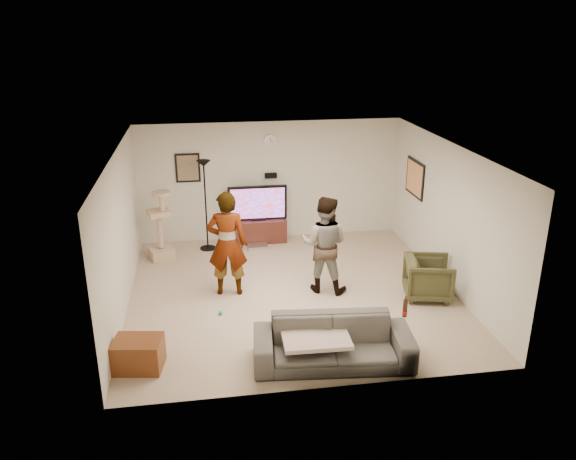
{
  "coord_description": "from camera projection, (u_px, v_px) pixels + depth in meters",
  "views": [
    {
      "loc": [
        -1.43,
        -8.69,
        4.41
      ],
      "look_at": [
        -0.03,
        0.2,
        1.08
      ],
      "focal_mm": 35.28,
      "sensor_mm": 36.0,
      "label": 1
    }
  ],
  "objects": [
    {
      "name": "throw_blanket",
      "position": [
        315.0,
        337.0,
        7.6
      ],
      "size": [
        0.92,
        0.73,
        0.06
      ],
      "primitive_type": "cube",
      "rotation": [
        0.0,
        0.0,
        -0.03
      ],
      "color": "beige",
      "rests_on": "sofa"
    },
    {
      "name": "wall_back",
      "position": [
        271.0,
        181.0,
        11.91
      ],
      "size": [
        5.5,
        0.04,
        2.5
      ],
      "primitive_type": "cube",
      "color": "beige",
      "rests_on": "floor"
    },
    {
      "name": "floor_lamp",
      "position": [
        206.0,
        206.0,
        11.34
      ],
      "size": [
        0.32,
        0.32,
        1.85
      ],
      "primitive_type": "cylinder",
      "color": "black",
      "rests_on": "floor"
    },
    {
      "name": "person_right",
      "position": [
        324.0,
        244.0,
        9.6
      ],
      "size": [
        1.01,
        0.92,
        1.69
      ],
      "primitive_type": "imported",
      "rotation": [
        0.0,
        0.0,
        2.73
      ],
      "color": "navy",
      "rests_on": "floor"
    },
    {
      "name": "wall_clock",
      "position": [
        270.0,
        141.0,
        11.58
      ],
      "size": [
        0.26,
        0.04,
        0.26
      ],
      "primitive_type": "cylinder",
      "rotation": [
        1.57,
        0.0,
        0.0
      ],
      "color": "white",
      "rests_on": "wall_back"
    },
    {
      "name": "picture_right",
      "position": [
        415.0,
        178.0,
        11.15
      ],
      "size": [
        0.03,
        0.78,
        0.62
      ],
      "primitive_type": "cube",
      "color": "#E98F57",
      "rests_on": "wall_right"
    },
    {
      "name": "wall_speaker",
      "position": [
        271.0,
        176.0,
        11.8
      ],
      "size": [
        0.25,
        0.1,
        0.1
      ],
      "primitive_type": "cube",
      "color": "black",
      "rests_on": "wall_back"
    },
    {
      "name": "toy_ball",
      "position": [
        221.0,
        313.0,
        9.03
      ],
      "size": [
        0.07,
        0.07,
        0.07
      ],
      "primitive_type": "sphere",
      "color": "teal",
      "rests_on": "floor"
    },
    {
      "name": "tv_stand",
      "position": [
        258.0,
        230.0,
        11.98
      ],
      "size": [
        1.18,
        0.45,
        0.49
      ],
      "primitive_type": "cube",
      "color": "#3F1A14",
      "rests_on": "floor"
    },
    {
      "name": "beer_bottle",
      "position": [
        405.0,
        308.0,
        7.66
      ],
      "size": [
        0.06,
        0.06,
        0.25
      ],
      "primitive_type": "cylinder",
      "color": "#391A0C",
      "rests_on": "sofa"
    },
    {
      "name": "side_table",
      "position": [
        138.0,
        354.0,
        7.59
      ],
      "size": [
        0.71,
        0.57,
        0.43
      ],
      "primitive_type": "cube",
      "rotation": [
        0.0,
        0.0,
        -0.16
      ],
      "color": "#5C2C13",
      "rests_on": "floor"
    },
    {
      "name": "armchair",
      "position": [
        428.0,
        278.0,
        9.51
      ],
      "size": [
        0.92,
        0.9,
        0.7
      ],
      "primitive_type": "imported",
      "rotation": [
        0.0,
        0.0,
        1.34
      ],
      "color": "#3C3B20",
      "rests_on": "floor"
    },
    {
      "name": "sofa",
      "position": [
        333.0,
        342.0,
        7.67
      ],
      "size": [
        2.23,
        1.05,
        0.63
      ],
      "primitive_type": "imported",
      "rotation": [
        0.0,
        0.0,
        -0.1
      ],
      "color": "#4A4641",
      "rests_on": "floor"
    },
    {
      "name": "wall_left",
      "position": [
        121.0,
        233.0,
        8.96
      ],
      "size": [
        0.04,
        5.5,
        2.5
      ],
      "primitive_type": "cube",
      "color": "beige",
      "rests_on": "floor"
    },
    {
      "name": "cat_tree",
      "position": [
        160.0,
        225.0,
        10.97
      ],
      "size": [
        0.55,
        0.55,
        1.39
      ],
      "primitive_type": "cube",
      "rotation": [
        0.0,
        0.0,
        0.3
      ],
      "color": "tan",
      "rests_on": "floor"
    },
    {
      "name": "picture_back",
      "position": [
        188.0,
        168.0,
        11.52
      ],
      "size": [
        0.42,
        0.03,
        0.52
      ],
      "primitive_type": "cube",
      "color": "#736249",
      "rests_on": "wall_back"
    },
    {
      "name": "wall_front",
      "position": [
        328.0,
        300.0,
        6.81
      ],
      "size": [
        5.5,
        0.04,
        2.5
      ],
      "primitive_type": "cube",
      "color": "beige",
      "rests_on": "floor"
    },
    {
      "name": "tv",
      "position": [
        258.0,
        203.0,
        11.77
      ],
      "size": [
        1.23,
        0.08,
        0.73
      ],
      "primitive_type": "cube",
      "color": "black",
      "rests_on": "tv_stand"
    },
    {
      "name": "tv_screen",
      "position": [
        258.0,
        204.0,
        11.73
      ],
      "size": [
        1.13,
        0.01,
        0.64
      ],
      "primitive_type": "cube",
      "color": "#595AFD",
      "rests_on": "tv"
    },
    {
      "name": "floor",
      "position": [
        291.0,
        293.0,
        9.8
      ],
      "size": [
        5.5,
        5.5,
        0.02
      ],
      "primitive_type": "cube",
      "color": "tan",
      "rests_on": "ground"
    },
    {
      "name": "person_left",
      "position": [
        227.0,
        244.0,
        9.46
      ],
      "size": [
        0.7,
        0.5,
        1.82
      ],
      "primitive_type": "imported",
      "rotation": [
        0.0,
        0.0,
        3.04
      ],
      "color": "gray",
      "rests_on": "floor"
    },
    {
      "name": "ceiling",
      "position": [
        292.0,
        149.0,
        8.92
      ],
      "size": [
        5.5,
        5.5,
        0.02
      ],
      "primitive_type": "cube",
      "color": "white",
      "rests_on": "wall_back"
    },
    {
      "name": "console_box",
      "position": [
        258.0,
        246.0,
        11.68
      ],
      "size": [
        0.4,
        0.3,
        0.07
      ],
      "primitive_type": "cube",
      "color": "silver",
      "rests_on": "floor"
    },
    {
      "name": "wall_right",
      "position": [
        449.0,
        216.0,
        9.76
      ],
      "size": [
        0.04,
        5.5,
        2.5
      ],
      "primitive_type": "cube",
      "color": "beige",
      "rests_on": "floor"
    }
  ]
}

